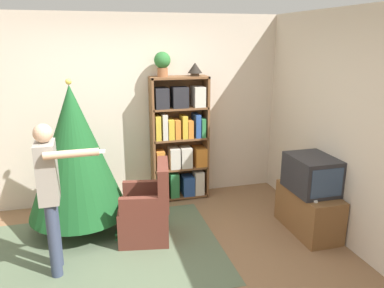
# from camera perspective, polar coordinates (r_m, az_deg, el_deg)

# --- Properties ---
(ground_plane) EXTENTS (14.00, 14.00, 0.00)m
(ground_plane) POSITION_cam_1_polar(r_m,az_deg,el_deg) (4.05, -7.29, -18.46)
(ground_plane) COLOR #846042
(wall_back) EXTENTS (8.00, 0.10, 2.60)m
(wall_back) POSITION_cam_1_polar(r_m,az_deg,el_deg) (5.32, -10.70, 5.05)
(wall_back) COLOR beige
(wall_back) RESTS_ON ground_plane
(wall_right) EXTENTS (0.10, 8.00, 2.60)m
(wall_right) POSITION_cam_1_polar(r_m,az_deg,el_deg) (4.41, 23.47, 1.77)
(wall_right) COLOR beige
(wall_right) RESTS_ON ground_plane
(area_rug) EXTENTS (2.56, 1.88, 0.01)m
(area_rug) POSITION_cam_1_polar(r_m,az_deg,el_deg) (4.39, -13.15, -15.76)
(area_rug) COLOR #56664C
(area_rug) RESTS_ON ground_plane
(bookshelf) EXTENTS (0.81, 0.30, 1.77)m
(bookshelf) POSITION_cam_1_polar(r_m,az_deg,el_deg) (5.32, -1.89, 0.29)
(bookshelf) COLOR brown
(bookshelf) RESTS_ON ground_plane
(tv_stand) EXTENTS (0.43, 0.89, 0.52)m
(tv_stand) POSITION_cam_1_polar(r_m,az_deg,el_deg) (4.80, 17.30, -9.70)
(tv_stand) COLOR brown
(tv_stand) RESTS_ON ground_plane
(television) EXTENTS (0.47, 0.61, 0.42)m
(television) POSITION_cam_1_polar(r_m,az_deg,el_deg) (4.62, 17.80, -4.38)
(television) COLOR #28282D
(television) RESTS_ON tv_stand
(game_remote) EXTENTS (0.04, 0.12, 0.02)m
(game_remote) POSITION_cam_1_polar(r_m,az_deg,el_deg) (4.42, 18.02, -8.12)
(game_remote) COLOR white
(game_remote) RESTS_ON tv_stand
(christmas_tree) EXTENTS (1.17, 1.17, 1.84)m
(christmas_tree) POSITION_cam_1_polar(r_m,az_deg,el_deg) (4.57, -17.43, -1.16)
(christmas_tree) COLOR #4C3323
(christmas_tree) RESTS_ON ground_plane
(armchair) EXTENTS (0.66, 0.65, 0.92)m
(armchair) POSITION_cam_1_polar(r_m,az_deg,el_deg) (4.44, -6.79, -10.32)
(armchair) COLOR brown
(armchair) RESTS_ON ground_plane
(standing_person) EXTENTS (0.63, 0.47, 1.53)m
(standing_person) POSITION_cam_1_polar(r_m,az_deg,el_deg) (3.83, -20.82, -6.28)
(standing_person) COLOR #38425B
(standing_person) RESTS_ON ground_plane
(potted_plant) EXTENTS (0.22, 0.22, 0.33)m
(potted_plant) POSITION_cam_1_polar(r_m,az_deg,el_deg) (5.10, -4.54, 12.31)
(potted_plant) COLOR #935B38
(potted_plant) RESTS_ON bookshelf
(table_lamp) EXTENTS (0.20, 0.20, 0.18)m
(table_lamp) POSITION_cam_1_polar(r_m,az_deg,el_deg) (5.21, 0.46, 11.45)
(table_lamp) COLOR #473828
(table_lamp) RESTS_ON bookshelf
(book_pile_near_tree) EXTENTS (0.22, 0.20, 0.08)m
(book_pile_near_tree) POSITION_cam_1_polar(r_m,az_deg,el_deg) (4.60, -10.34, -13.43)
(book_pile_near_tree) COLOR #2D7A42
(book_pile_near_tree) RESTS_ON ground_plane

